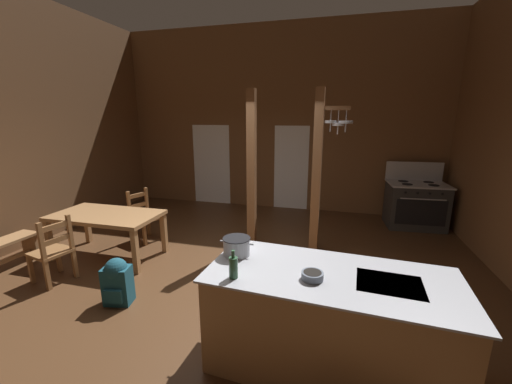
{
  "coord_description": "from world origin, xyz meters",
  "views": [
    {
      "loc": [
        1.46,
        -3.64,
        2.27
      ],
      "look_at": [
        0.31,
        0.74,
        1.15
      ],
      "focal_mm": 21.62,
      "sensor_mm": 36.0,
      "label": 1
    }
  ],
  "objects_px": {
    "dining_table": "(107,219)",
    "ladderback_chair_near_window": "(144,216)",
    "stockpot_on_counter": "(237,246)",
    "ladderback_chair_by_post": "(53,251)",
    "stove_range": "(415,204)",
    "backpack": "(117,280)",
    "kitchen_island": "(328,321)",
    "bottle_tall_on_counter": "(233,267)",
    "mixing_bowl_on_counter": "(312,276)"
  },
  "relations": [
    {
      "from": "dining_table",
      "to": "mixing_bowl_on_counter",
      "type": "height_order",
      "value": "mixing_bowl_on_counter"
    },
    {
      "from": "ladderback_chair_by_post",
      "to": "backpack",
      "type": "height_order",
      "value": "ladderback_chair_by_post"
    },
    {
      "from": "stockpot_on_counter",
      "to": "mixing_bowl_on_counter",
      "type": "height_order",
      "value": "stockpot_on_counter"
    },
    {
      "from": "ladderback_chair_near_window",
      "to": "ladderback_chair_by_post",
      "type": "height_order",
      "value": "same"
    },
    {
      "from": "stove_range",
      "to": "ladderback_chair_near_window",
      "type": "height_order",
      "value": "stove_range"
    },
    {
      "from": "stockpot_on_counter",
      "to": "bottle_tall_on_counter",
      "type": "xyz_separation_m",
      "value": [
        0.12,
        -0.44,
        0.01
      ]
    },
    {
      "from": "kitchen_island",
      "to": "mixing_bowl_on_counter",
      "type": "bearing_deg",
      "value": -139.34
    },
    {
      "from": "backpack",
      "to": "bottle_tall_on_counter",
      "type": "height_order",
      "value": "bottle_tall_on_counter"
    },
    {
      "from": "stove_range",
      "to": "mixing_bowl_on_counter",
      "type": "bearing_deg",
      "value": -111.87
    },
    {
      "from": "ladderback_chair_by_post",
      "to": "bottle_tall_on_counter",
      "type": "xyz_separation_m",
      "value": [
        2.94,
        -0.85,
        0.59
      ]
    },
    {
      "from": "kitchen_island",
      "to": "bottle_tall_on_counter",
      "type": "distance_m",
      "value": 1.02
    },
    {
      "from": "stockpot_on_counter",
      "to": "kitchen_island",
      "type": "bearing_deg",
      "value": -10.27
    },
    {
      "from": "backpack",
      "to": "mixing_bowl_on_counter",
      "type": "xyz_separation_m",
      "value": [
        2.39,
        -0.49,
        0.66
      ]
    },
    {
      "from": "stove_range",
      "to": "mixing_bowl_on_counter",
      "type": "xyz_separation_m",
      "value": [
        -1.78,
        -4.44,
        0.49
      ]
    },
    {
      "from": "ladderback_chair_by_post",
      "to": "stockpot_on_counter",
      "type": "distance_m",
      "value": 2.91
    },
    {
      "from": "ladderback_chair_by_post",
      "to": "bottle_tall_on_counter",
      "type": "bearing_deg",
      "value": -16.19
    },
    {
      "from": "backpack",
      "to": "bottle_tall_on_counter",
      "type": "xyz_separation_m",
      "value": [
        1.74,
        -0.63,
        0.72
      ]
    },
    {
      "from": "ladderback_chair_near_window",
      "to": "ladderback_chair_by_post",
      "type": "relative_size",
      "value": 1.0
    },
    {
      "from": "kitchen_island",
      "to": "ladderback_chair_by_post",
      "type": "distance_m",
      "value": 3.78
    },
    {
      "from": "kitchen_island",
      "to": "stockpot_on_counter",
      "type": "relative_size",
      "value": 6.48
    },
    {
      "from": "stove_range",
      "to": "ladderback_chair_by_post",
      "type": "bearing_deg",
      "value": -145.21
    },
    {
      "from": "kitchen_island",
      "to": "bottle_tall_on_counter",
      "type": "bearing_deg",
      "value": -161.26
    },
    {
      "from": "stove_range",
      "to": "ladderback_chair_near_window",
      "type": "relative_size",
      "value": 1.39
    },
    {
      "from": "ladderback_chair_near_window",
      "to": "ladderback_chair_by_post",
      "type": "xyz_separation_m",
      "value": [
        -0.31,
        -1.66,
        0.0
      ]
    },
    {
      "from": "ladderback_chair_near_window",
      "to": "stove_range",
      "type": "bearing_deg",
      "value": 22.26
    },
    {
      "from": "kitchen_island",
      "to": "ladderback_chair_near_window",
      "type": "distance_m",
      "value": 4.1
    },
    {
      "from": "mixing_bowl_on_counter",
      "to": "kitchen_island",
      "type": "bearing_deg",
      "value": 40.66
    },
    {
      "from": "ladderback_chair_near_window",
      "to": "mixing_bowl_on_counter",
      "type": "distance_m",
      "value": 4.08
    },
    {
      "from": "ladderback_chair_by_post",
      "to": "backpack",
      "type": "bearing_deg",
      "value": -10.61
    },
    {
      "from": "kitchen_island",
      "to": "backpack",
      "type": "xyz_separation_m",
      "value": [
        -2.54,
        0.36,
        -0.15
      ]
    },
    {
      "from": "ladderback_chair_near_window",
      "to": "kitchen_island",
      "type": "bearing_deg",
      "value": -33.16
    },
    {
      "from": "kitchen_island",
      "to": "stove_range",
      "type": "relative_size",
      "value": 1.68
    },
    {
      "from": "bottle_tall_on_counter",
      "to": "kitchen_island",
      "type": "bearing_deg",
      "value": 18.74
    },
    {
      "from": "ladderback_chair_near_window",
      "to": "backpack",
      "type": "distance_m",
      "value": 2.09
    },
    {
      "from": "kitchen_island",
      "to": "stockpot_on_counter",
      "type": "height_order",
      "value": "stockpot_on_counter"
    },
    {
      "from": "kitchen_island",
      "to": "stove_range",
      "type": "height_order",
      "value": "stove_range"
    },
    {
      "from": "kitchen_island",
      "to": "stove_range",
      "type": "distance_m",
      "value": 4.61
    },
    {
      "from": "ladderback_chair_near_window",
      "to": "stockpot_on_counter",
      "type": "distance_m",
      "value": 3.31
    },
    {
      "from": "dining_table",
      "to": "ladderback_chair_near_window",
      "type": "distance_m",
      "value": 0.82
    },
    {
      "from": "stove_range",
      "to": "ladderback_chair_near_window",
      "type": "distance_m",
      "value": 5.47
    },
    {
      "from": "dining_table",
      "to": "backpack",
      "type": "height_order",
      "value": "dining_table"
    },
    {
      "from": "ladderback_chair_by_post",
      "to": "dining_table",
      "type": "bearing_deg",
      "value": 79.16
    },
    {
      "from": "stove_range",
      "to": "dining_table",
      "type": "relative_size",
      "value": 0.78
    },
    {
      "from": "bottle_tall_on_counter",
      "to": "backpack",
      "type": "bearing_deg",
      "value": 160.11
    },
    {
      "from": "ladderback_chair_near_window",
      "to": "stockpot_on_counter",
      "type": "height_order",
      "value": "stockpot_on_counter"
    },
    {
      "from": "backpack",
      "to": "stockpot_on_counter",
      "type": "xyz_separation_m",
      "value": [
        1.62,
        -0.19,
        0.71
      ]
    },
    {
      "from": "dining_table",
      "to": "ladderback_chair_by_post",
      "type": "bearing_deg",
      "value": -100.84
    },
    {
      "from": "stockpot_on_counter",
      "to": "ladderback_chair_near_window",
      "type": "bearing_deg",
      "value": 140.47
    },
    {
      "from": "dining_table",
      "to": "backpack",
      "type": "relative_size",
      "value": 2.86
    },
    {
      "from": "mixing_bowl_on_counter",
      "to": "stockpot_on_counter",
      "type": "bearing_deg",
      "value": 158.92
    }
  ]
}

